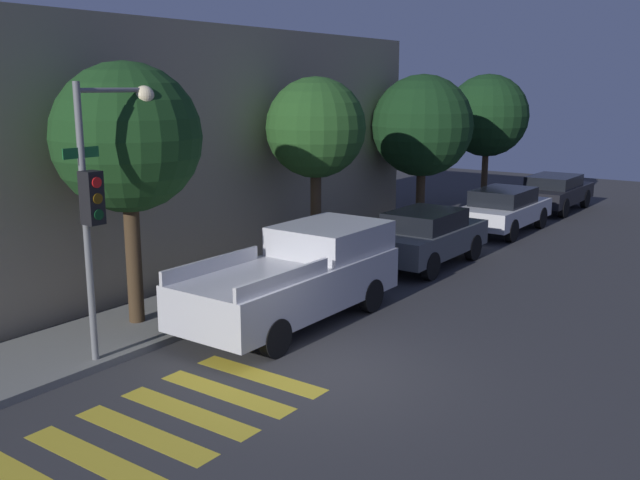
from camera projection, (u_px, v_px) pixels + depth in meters
The scene contains 13 objects.
ground_plane at pixel (319, 375), 12.27m from camera, with size 60.00×60.00×0.00m, color #333335.
sidewalk at pixel (148, 323), 14.76m from camera, with size 26.00×2.37×0.14m, color slate.
building_row at pixel (10, 159), 16.72m from camera, with size 26.00×6.00×6.38m, color gray.
crosswalk at pixel (166, 423), 10.55m from camera, with size 4.72×2.60×0.00m.
traffic_light_pole at pixel (103, 180), 12.18m from camera, with size 1.94×0.56×4.96m.
pickup_truck at pixel (299, 275), 14.99m from camera, with size 5.34×2.12×1.89m.
sedan_near_corner at pixel (426, 236), 19.57m from camera, with size 4.25×1.84×1.55m.
sedan_middle at pixel (504, 209), 24.03m from camera, with size 4.41×1.85×1.49m.
sedan_far_end at pixel (554, 191), 28.19m from camera, with size 4.49×1.89×1.41m.
tree_near_corner at pixel (127, 139), 13.87m from camera, with size 2.93×2.93×5.36m.
tree_midblock at pixel (316, 129), 18.85m from camera, with size 2.67×2.67×5.12m.
tree_far_end at pixel (422, 126), 23.65m from camera, with size 3.37×3.37×5.25m.
tree_behind_truck at pixel (487, 116), 27.89m from camera, with size 3.20×3.20×5.32m.
Camera 1 is at (-9.31, -6.74, 4.90)m, focal length 40.00 mm.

